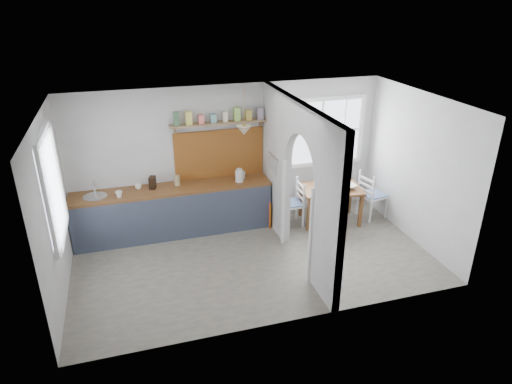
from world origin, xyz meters
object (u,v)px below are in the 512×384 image
object	(u,v)px
dining_table	(330,205)
vase	(328,180)
chair_right	(373,194)
kettle	(239,175)
chair_left	(291,203)

from	to	relation	value
dining_table	vase	world-z (taller)	vase
vase	chair_right	bearing A→B (deg)	-14.82
chair_right	kettle	bearing A→B (deg)	70.11
chair_left	vase	xyz separation A→B (m)	(0.78, 0.09, 0.35)
dining_table	chair_left	world-z (taller)	chair_left
chair_left	kettle	world-z (taller)	kettle
chair_left	vase	distance (m)	0.86
dining_table	chair_right	world-z (taller)	chair_right
dining_table	chair_right	xyz separation A→B (m)	(0.87, -0.05, 0.13)
dining_table	vase	xyz separation A→B (m)	(0.02, 0.18, 0.45)
dining_table	vase	distance (m)	0.48
chair_right	kettle	size ratio (longest dim) A/B	3.86
dining_table	kettle	size ratio (longest dim) A/B	4.51
dining_table	chair_right	bearing A→B (deg)	5.12
chair_left	chair_right	xyz separation A→B (m)	(1.64, -0.14, 0.03)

